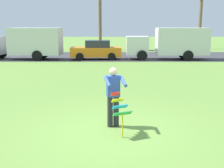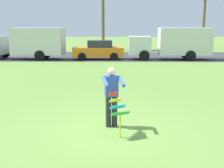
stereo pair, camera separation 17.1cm
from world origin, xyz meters
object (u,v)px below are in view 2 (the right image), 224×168
at_px(person_kite_flyer, 112,95).
at_px(parked_car_orange, 99,50).
at_px(kite_held, 118,108).
at_px(parked_truck_grey_van, 29,42).
at_px(parked_truck_white_box, 174,43).

height_order(person_kite_flyer, parked_car_orange, person_kite_flyer).
bearing_deg(kite_held, parked_car_orange, 95.20).
bearing_deg(kite_held, parked_truck_grey_van, 113.85).
distance_m(parked_truck_grey_van, parked_truck_white_box, 12.18).
xyz_separation_m(parked_truck_grey_van, parked_truck_white_box, (12.18, -0.00, 0.00)).
xyz_separation_m(kite_held, parked_truck_grey_van, (-7.40, 16.73, 0.65)).
distance_m(parked_car_orange, parked_truck_white_box, 6.34).
bearing_deg(person_kite_flyer, parked_truck_white_box, 72.87).
bearing_deg(person_kite_flyer, kite_held, -75.53).
relative_size(person_kite_flyer, kite_held, 1.53).
distance_m(kite_held, parked_car_orange, 16.80).
xyz_separation_m(person_kite_flyer, parked_truck_white_box, (4.95, 16.07, 0.46)).
bearing_deg(parked_truck_grey_van, person_kite_flyer, -65.79).
bearing_deg(parked_car_orange, parked_truck_grey_van, 180.00).
distance_m(kite_held, parked_truck_white_box, 17.41).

